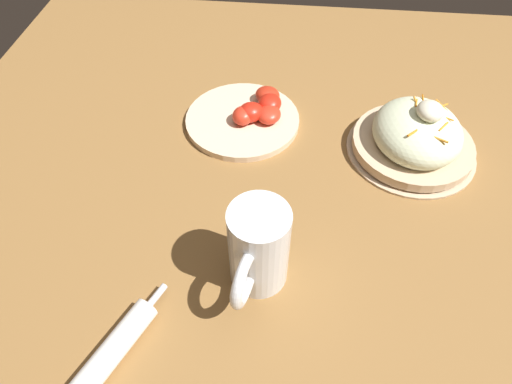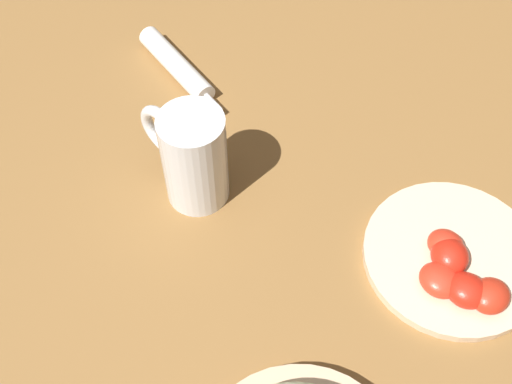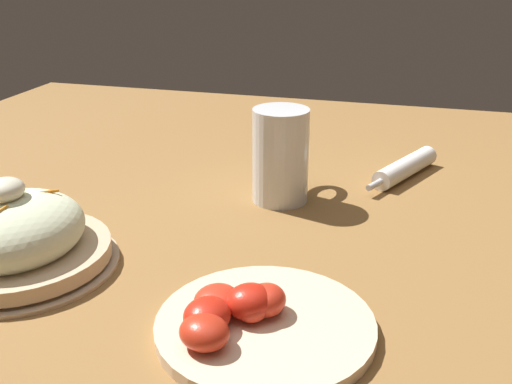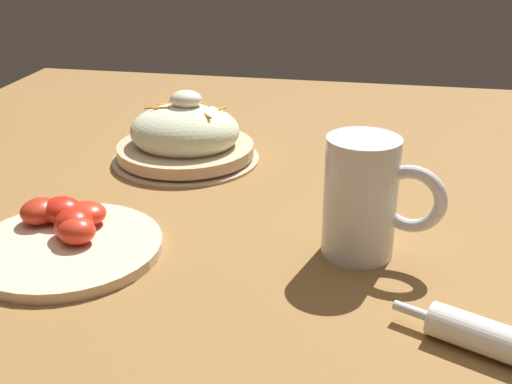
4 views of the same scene
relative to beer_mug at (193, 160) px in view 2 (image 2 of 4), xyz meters
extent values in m
plane|color=olive|center=(0.09, -0.08, -0.06)|extent=(1.43, 1.43, 0.00)
cylinder|color=white|center=(0.00, 0.00, 0.00)|extent=(0.08, 0.08, 0.14)
cylinder|color=gold|center=(0.00, 0.00, -0.02)|extent=(0.07, 0.07, 0.10)
cylinder|color=white|center=(0.00, 0.00, 0.04)|extent=(0.07, 0.07, 0.01)
torus|color=white|center=(-0.05, 0.01, 0.01)|extent=(0.08, 0.03, 0.08)
cylinder|color=white|center=(-0.15, 0.17, -0.05)|extent=(0.16, 0.10, 0.03)
cylinder|color=silver|center=(-0.05, 0.13, -0.05)|extent=(0.04, 0.02, 0.01)
cylinder|color=beige|center=(0.33, 0.06, -0.06)|extent=(0.22, 0.22, 0.01)
ellipsoid|color=red|center=(0.33, 0.05, -0.04)|extent=(0.06, 0.07, 0.03)
ellipsoid|color=red|center=(0.32, 0.06, -0.04)|extent=(0.05, 0.04, 0.03)
ellipsoid|color=red|center=(0.33, 0.01, -0.04)|extent=(0.06, 0.05, 0.03)
ellipsoid|color=red|center=(0.36, 0.01, -0.04)|extent=(0.05, 0.05, 0.03)
ellipsoid|color=red|center=(0.38, 0.02, -0.04)|extent=(0.06, 0.06, 0.03)
ellipsoid|color=red|center=(0.33, 0.05, -0.04)|extent=(0.05, 0.05, 0.03)
camera|label=1|loc=(-0.32, -0.03, 0.50)|focal=30.75mm
camera|label=2|loc=(0.31, -0.40, 0.63)|focal=45.11mm
camera|label=3|loc=(0.82, 0.19, 0.29)|focal=42.62mm
camera|label=4|loc=(-0.01, 0.66, 0.30)|focal=45.33mm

